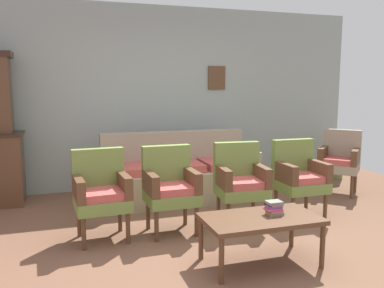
{
  "coord_description": "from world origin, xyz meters",
  "views": [
    {
      "loc": [
        -1.45,
        -3.4,
        1.54
      ],
      "look_at": [
        0.01,
        1.1,
        0.85
      ],
      "focal_mm": 37.98,
      "sensor_mm": 36.0,
      "label": 1
    }
  ],
  "objects": [
    {
      "name": "ground_plane",
      "position": [
        0.0,
        0.0,
        0.0
      ],
      "size": [
        7.68,
        7.68,
        0.0
      ],
      "primitive_type": "plane",
      "color": "brown"
    },
    {
      "name": "floral_couch",
      "position": [
        0.04,
        1.75,
        0.33
      ],
      "size": [
        2.02,
        0.8,
        0.9
      ],
      "color": "gray",
      "rests_on": "ground"
    },
    {
      "name": "floor_vase_by_wall",
      "position": [
        2.85,
        2.15,
        0.36
      ],
      "size": [
        0.25,
        0.25,
        0.72
      ],
      "primitive_type": "cylinder",
      "color": "#5F6A3A",
      "rests_on": "ground"
    },
    {
      "name": "armchair_row_middle",
      "position": [
        -1.1,
        0.62,
        0.5
      ],
      "size": [
        0.55,
        0.52,
        0.9
      ],
      "color": "olive",
      "rests_on": "ground"
    },
    {
      "name": "book_stack_on_table",
      "position": [
        0.28,
        -0.37,
        0.48
      ],
      "size": [
        0.15,
        0.13,
        0.12
      ],
      "color": "gray",
      "rests_on": "coffee_table"
    },
    {
      "name": "armchair_near_cabinet",
      "position": [
        1.17,
        0.62,
        0.5
      ],
      "size": [
        0.52,
        0.49,
        0.9
      ],
      "color": "olive",
      "rests_on": "ground"
    },
    {
      "name": "armchair_near_couch_end",
      "position": [
        0.42,
        0.61,
        0.5
      ],
      "size": [
        0.57,
        0.54,
        0.9
      ],
      "color": "olive",
      "rests_on": "ground"
    },
    {
      "name": "coffee_table",
      "position": [
        0.15,
        -0.39,
        0.38
      ],
      "size": [
        1.0,
        0.56,
        0.42
      ],
      "color": "brown",
      "rests_on": "ground"
    },
    {
      "name": "armchair_by_doorway",
      "position": [
        -0.39,
        0.61,
        0.5
      ],
      "size": [
        0.53,
        0.5,
        0.9
      ],
      "color": "olive",
      "rests_on": "ground"
    },
    {
      "name": "wall_back_with_decor",
      "position": [
        0.0,
        2.63,
        1.35
      ],
      "size": [
        6.4,
        0.09,
        2.7
      ],
      "color": "#939E99",
      "rests_on": "ground"
    },
    {
      "name": "wingback_chair_by_fireplace",
      "position": [
        2.32,
        1.37,
        0.5
      ],
      "size": [
        0.71,
        0.71,
        0.9
      ],
      "color": "gray",
      "rests_on": "ground"
    }
  ]
}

